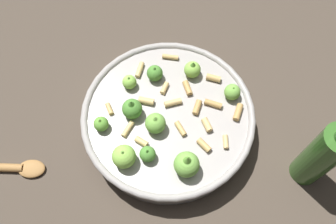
% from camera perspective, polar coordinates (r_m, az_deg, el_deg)
% --- Properties ---
extents(ground_plane, '(2.40, 2.40, 0.00)m').
position_cam_1_polar(ground_plane, '(0.74, 0.00, -2.23)').
color(ground_plane, '#42382D').
extents(cooking_pan, '(0.33, 0.33, 0.11)m').
position_cam_1_polar(cooking_pan, '(0.70, -0.08, -1.16)').
color(cooking_pan, '#9E9993').
rests_on(cooking_pan, ground).
extents(olive_oil_bottle, '(0.05, 0.05, 0.22)m').
position_cam_1_polar(olive_oil_bottle, '(0.67, 22.93, -6.26)').
color(olive_oil_bottle, '#336023').
rests_on(olive_oil_bottle, ground).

